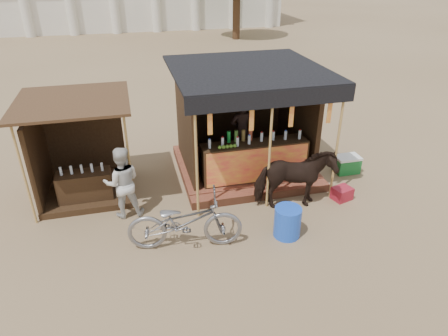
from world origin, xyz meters
TOP-DOWN VIEW (x-y plane):
  - ground at (0.00, 0.00)m, footprint 120.00×120.00m
  - main_stall at (1.00, 3.36)m, footprint 3.60×3.61m
  - secondary_stall at (-3.17, 3.24)m, footprint 2.40×2.40m
  - cow at (1.54, 1.37)m, footprint 1.79×0.95m
  - motorbike at (-1.03, 0.59)m, footprint 2.31×1.11m
  - bystander at (-2.15, 2.00)m, footprint 0.80×0.63m
  - blue_barrel at (1.03, 0.43)m, footprint 0.65×0.65m
  - red_crate at (2.83, 1.41)m, footprint 0.51×0.46m
  - cooler at (3.61, 2.60)m, footprint 0.64×0.44m

SIDE VIEW (x-z plane):
  - ground at x=0.00m, z-range 0.00..0.00m
  - red_crate at x=2.83m, z-range 0.00..0.30m
  - cooler at x=3.61m, z-range 0.00..0.46m
  - blue_barrel at x=1.03m, z-range 0.00..0.65m
  - motorbike at x=-1.03m, z-range 0.00..1.17m
  - cow at x=1.54m, z-range 0.00..1.45m
  - bystander at x=-2.15m, z-range 0.00..1.64m
  - secondary_stall at x=-3.17m, z-range -0.34..2.04m
  - main_stall at x=1.00m, z-range -0.37..2.41m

